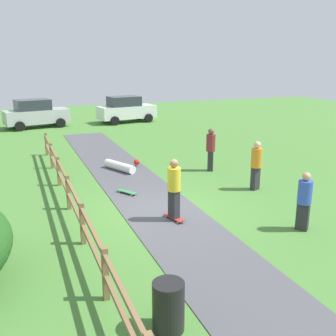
% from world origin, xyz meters
% --- Properties ---
extents(ground_plane, '(60.00, 60.00, 0.00)m').
position_xyz_m(ground_plane, '(0.00, 0.00, 0.00)').
color(ground_plane, '#4C8438').
extents(asphalt_path, '(2.40, 28.00, 0.02)m').
position_xyz_m(asphalt_path, '(0.00, 0.00, 0.01)').
color(asphalt_path, '#515156').
rests_on(asphalt_path, ground_plane).
extents(wooden_fence, '(0.12, 18.12, 1.10)m').
position_xyz_m(wooden_fence, '(-2.60, 0.00, 0.67)').
color(wooden_fence, olive).
rests_on(wooden_fence, ground_plane).
extents(trash_bin, '(0.56, 0.56, 0.90)m').
position_xyz_m(trash_bin, '(-1.80, -5.12, 0.45)').
color(trash_bin, black).
rests_on(trash_bin, ground_plane).
extents(skater_riding, '(0.46, 0.82, 1.81)m').
position_xyz_m(skater_riding, '(0.11, -0.75, 1.03)').
color(skater_riding, '#B23326').
rests_on(skater_riding, asphalt_path).
extents(skater_fallen, '(1.51, 1.67, 0.36)m').
position_xyz_m(skater_fallen, '(0.05, 4.96, 0.20)').
color(skater_fallen, white).
rests_on(skater_fallen, asphalt_path).
extents(skateboard_loose, '(0.59, 0.79, 0.08)m').
position_xyz_m(skateboard_loose, '(-0.54, 1.97, 0.09)').
color(skateboard_loose, '#338C4C').
rests_on(skateboard_loose, asphalt_path).
extents(bystander_maroon, '(0.49, 0.49, 1.80)m').
position_xyz_m(bystander_maroon, '(3.55, 3.59, 1.00)').
color(bystander_maroon, '#2D2D33').
rests_on(bystander_maroon, ground_plane).
extents(bystander_orange, '(0.50, 0.50, 1.77)m').
position_xyz_m(bystander_orange, '(3.89, 0.78, 0.98)').
color(bystander_orange, '#2D2D33').
rests_on(bystander_orange, ground_plane).
extents(bystander_blue, '(0.53, 0.53, 1.64)m').
position_xyz_m(bystander_blue, '(3.13, -2.64, 0.90)').
color(bystander_blue, '#2D2D33').
rests_on(bystander_blue, ground_plane).
extents(parked_car_white, '(4.41, 2.48, 1.92)m').
position_xyz_m(parked_car_white, '(3.86, 17.65, 0.96)').
color(parked_car_white, silver).
rests_on(parked_car_white, ground_plane).
extents(parked_car_silver, '(4.45, 2.59, 1.92)m').
position_xyz_m(parked_car_silver, '(-2.52, 17.65, 0.96)').
color(parked_car_silver, '#B7B7BC').
rests_on(parked_car_silver, ground_plane).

